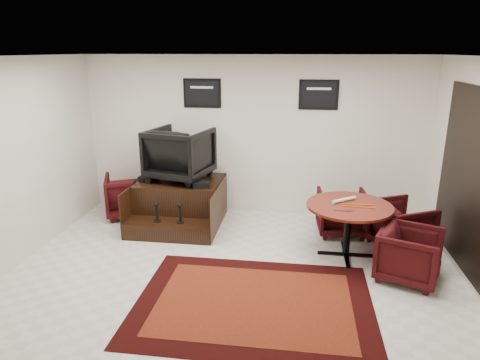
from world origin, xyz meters
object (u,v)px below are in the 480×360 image
(armchair_side, at_px, (130,193))
(table_chair_back, at_px, (342,210))
(meeting_table, at_px, (349,211))
(table_chair_window, at_px, (401,223))
(table_chair_corner, at_px, (410,252))
(shine_podium, at_px, (180,204))
(shine_chair, at_px, (180,151))

(armchair_side, relative_size, table_chair_back, 1.07)
(meeting_table, relative_size, table_chair_window, 1.53)
(table_chair_window, xyz_separation_m, table_chair_corner, (-0.09, -0.97, -0.01))
(shine_podium, bearing_deg, table_chair_window, -7.86)
(table_chair_window, bearing_deg, shine_chair, 53.65)
(table_chair_back, bearing_deg, shine_chair, -8.28)
(armchair_side, distance_m, table_chair_corner, 4.75)
(armchair_side, relative_size, table_chair_corner, 1.09)
(shine_chair, relative_size, table_chair_corner, 1.29)
(shine_podium, relative_size, shine_chair, 1.51)
(meeting_table, relative_size, table_chair_back, 1.55)
(table_chair_corner, bearing_deg, table_chair_window, 16.40)
(shine_chair, xyz_separation_m, armchair_side, (-0.99, 0.08, -0.81))
(meeting_table, height_order, table_chair_corner, meeting_table)
(shine_podium, relative_size, table_chair_window, 1.88)
(table_chair_window, bearing_deg, armchair_side, 54.81)
(table_chair_back, distance_m, table_chair_window, 0.93)
(shine_chair, xyz_separation_m, table_chair_corner, (3.46, -1.60, -0.85))
(shine_podium, distance_m, table_chair_back, 2.72)
(shine_chair, xyz_separation_m, meeting_table, (2.73, -1.04, -0.54))
(shine_podium, height_order, shine_chair, shine_chair)
(armchair_side, relative_size, meeting_table, 0.69)
(armchair_side, height_order, table_chair_back, armchair_side)
(shine_podium, relative_size, table_chair_corner, 1.95)
(shine_podium, xyz_separation_m, table_chair_back, (2.72, -0.06, 0.05))
(shine_chair, distance_m, table_chair_back, 2.86)
(shine_chair, height_order, table_chair_corner, shine_chair)
(shine_chair, bearing_deg, table_chair_window, -176.70)
(armchair_side, distance_m, table_chair_window, 4.59)
(table_chair_back, bearing_deg, armchair_side, -8.38)
(armchair_side, distance_m, meeting_table, 3.89)
(armchair_side, bearing_deg, table_chair_back, 153.86)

